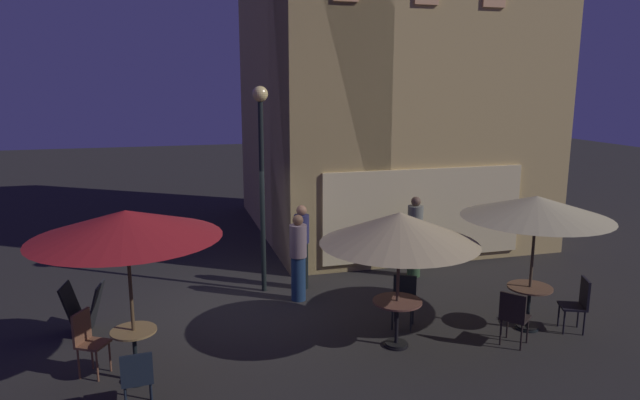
# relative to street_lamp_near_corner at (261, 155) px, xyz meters

# --- Properties ---
(ground_plane) EXTENTS (60.00, 60.00, 0.00)m
(ground_plane) POSITION_rel_street_lamp_near_corner_xyz_m (-0.78, -0.63, -2.82)
(ground_plane) COLOR #282623
(cafe_building) EXTENTS (7.02, 7.73, 8.59)m
(cafe_building) POSITION_rel_street_lamp_near_corner_xyz_m (3.01, 3.20, 1.47)
(cafe_building) COLOR tan
(cafe_building) RESTS_ON ground
(street_lamp_near_corner) EXTENTS (0.31, 0.31, 4.15)m
(street_lamp_near_corner) POSITION_rel_street_lamp_near_corner_xyz_m (0.00, 0.00, 0.00)
(street_lamp_near_corner) COLOR black
(street_lamp_near_corner) RESTS_ON ground
(menu_sandwich_board) EXTENTS (0.71, 0.64, 0.86)m
(menu_sandwich_board) POSITION_rel_street_lamp_near_corner_xyz_m (-3.30, -1.18, -2.37)
(menu_sandwich_board) COLOR black
(menu_sandwich_board) RESTS_ON ground
(cafe_table_0) EXTENTS (0.76, 0.76, 0.77)m
(cafe_table_0) POSITION_rel_street_lamp_near_corner_xyz_m (4.11, -3.04, -2.25)
(cafe_table_0) COLOR black
(cafe_table_0) RESTS_ON ground
(cafe_table_1) EXTENTS (0.79, 0.79, 0.78)m
(cafe_table_1) POSITION_rel_street_lamp_near_corner_xyz_m (1.65, -3.05, -2.23)
(cafe_table_1) COLOR black
(cafe_table_1) RESTS_ON ground
(cafe_table_2) EXTENTS (0.64, 0.64, 0.78)m
(cafe_table_2) POSITION_rel_street_lamp_near_corner_xyz_m (-2.38, -3.09, -2.29)
(cafe_table_2) COLOR black
(cafe_table_2) RESTS_ON ground
(patio_umbrella_0) EXTENTS (2.48, 2.48, 2.36)m
(patio_umbrella_0) POSITION_rel_street_lamp_near_corner_xyz_m (4.11, -3.04, -0.65)
(patio_umbrella_0) COLOR black
(patio_umbrella_0) RESTS_ON ground
(patio_umbrella_1) EXTENTS (2.51, 2.51, 2.23)m
(patio_umbrella_1) POSITION_rel_street_lamp_near_corner_xyz_m (1.65, -3.05, -0.84)
(patio_umbrella_1) COLOR black
(patio_umbrella_1) RESTS_ON ground
(patio_umbrella_2) EXTENTS (2.58, 2.58, 2.52)m
(patio_umbrella_2) POSITION_rel_street_lamp_near_corner_xyz_m (-2.38, -3.09, -0.50)
(patio_umbrella_2) COLOR black
(patio_umbrella_2) RESTS_ON ground
(cafe_chair_0) EXTENTS (0.58, 0.58, 0.93)m
(cafe_chair_0) POSITION_rel_street_lamp_near_corner_xyz_m (3.46, -3.56, -2.26)
(cafe_chair_0) COLOR black
(cafe_chair_0) RESTS_ON ground
(cafe_chair_1) EXTENTS (0.53, 0.53, 0.95)m
(cafe_chair_1) POSITION_rel_street_lamp_near_corner_xyz_m (4.87, -3.36, -2.26)
(cafe_chair_1) COLOR black
(cafe_chair_1) RESTS_ON ground
(cafe_chair_2) EXTENTS (0.55, 0.55, 0.89)m
(cafe_chair_2) POSITION_rel_street_lamp_near_corner_xyz_m (2.09, -2.33, -2.28)
(cafe_chair_2) COLOR black
(cafe_chair_2) RESTS_ON ground
(cafe_chair_3) EXTENTS (0.43, 0.43, 0.85)m
(cafe_chair_3) POSITION_rel_street_lamp_near_corner_xyz_m (-2.32, -3.92, -2.30)
(cafe_chair_3) COLOR black
(cafe_chair_3) RESTS_ON ground
(cafe_chair_4) EXTENTS (0.52, 0.52, 0.97)m
(cafe_chair_4) POSITION_rel_street_lamp_near_corner_xyz_m (-3.05, -2.71, -2.23)
(cafe_chair_4) COLOR brown
(cafe_chair_4) RESTS_ON ground
(patron_standing_0) EXTENTS (0.33, 0.33, 1.73)m
(patron_standing_0) POSITION_rel_street_lamp_near_corner_xyz_m (0.57, -0.68, -1.94)
(patron_standing_0) COLOR navy
(patron_standing_0) RESTS_ON ground
(patron_standing_1) EXTENTS (0.34, 0.34, 1.80)m
(patron_standing_1) POSITION_rel_street_lamp_near_corner_xyz_m (3.36, 0.02, -1.91)
(patron_standing_1) COLOR #2D4A2B
(patron_standing_1) RESTS_ON ground
(patron_standing_2) EXTENTS (0.31, 0.31, 1.77)m
(patron_standing_2) POSITION_rel_street_lamp_near_corner_xyz_m (0.79, -0.05, -1.91)
(patron_standing_2) COLOR black
(patron_standing_2) RESTS_ON ground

